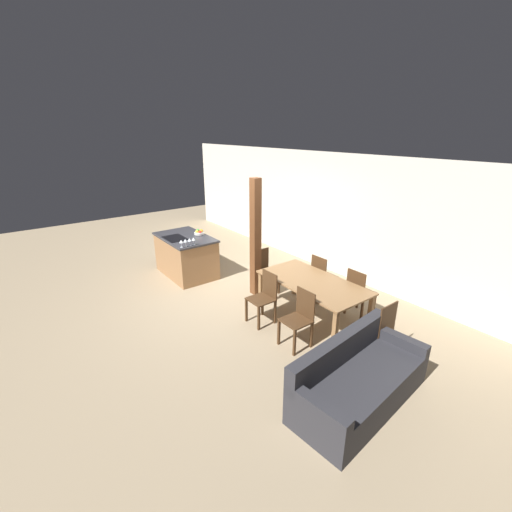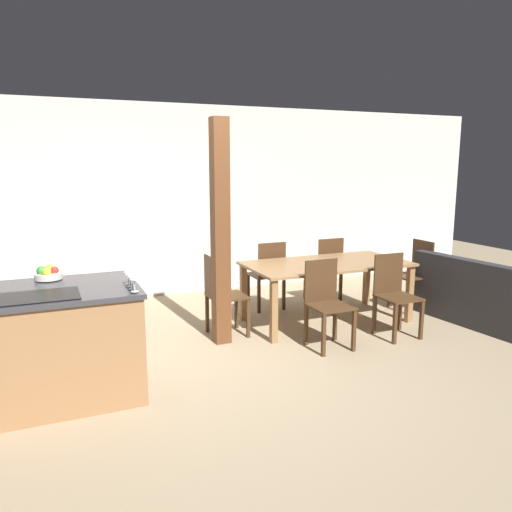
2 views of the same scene
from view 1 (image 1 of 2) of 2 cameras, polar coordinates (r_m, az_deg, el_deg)
The scene contains 17 objects.
ground_plane at distance 7.10m, azimuth -4.23°, elevation -6.18°, with size 16.00×16.00×0.00m, color #9E896B.
wall_back at distance 8.25m, azimuth 10.96°, elevation 7.30°, with size 11.20×0.08×2.70m.
kitchen_island at distance 7.97m, azimuth -11.57°, elevation 0.09°, with size 1.50×0.94×0.92m.
fruit_bowl at distance 7.89m, azimuth -9.45°, elevation 3.90°, with size 0.23×0.23×0.12m.
wine_glass_near at distance 7.05m, azimuth -12.37°, elevation 2.36°, with size 0.08×0.08×0.16m.
wine_glass_middle at distance 7.09m, azimuth -11.70°, elevation 2.51°, with size 0.08×0.08×0.16m.
wine_glass_far at distance 7.12m, azimuth -11.04°, elevation 2.65°, with size 0.08×0.08×0.16m.
wine_glass_end at distance 7.16m, azimuth -10.39°, elevation 2.79°, with size 0.08×0.08×0.16m.
dining_table at distance 5.99m, azimuth 9.42°, elevation -4.91°, with size 1.93×0.99×0.72m.
dining_chair_near_left at distance 5.90m, azimuth 1.35°, elevation -6.77°, with size 0.40×0.40×0.90m.
dining_chair_near_right at distance 5.34m, azimuth 7.22°, elevation -10.12°, with size 0.40×0.40×0.90m.
dining_chair_far_left at distance 6.81m, azimuth 10.97°, elevation -3.29°, with size 0.40×0.40×0.90m.
dining_chair_far_right at distance 6.33m, azimuth 16.76°, elevation -5.74°, with size 0.40×0.40×0.90m.
dining_chair_head_end at distance 6.95m, azimuth 1.43°, elevation -2.40°, with size 0.40×0.40×0.90m.
dining_chair_foot_end at distance 5.36m, azimuth 19.80°, elevation -11.17°, with size 0.40×0.40×0.90m.
couch at distance 4.63m, azimuth 16.65°, elevation -19.42°, with size 0.98×1.97×0.79m.
timber_post at distance 6.65m, azimuth -0.08°, elevation 2.90°, with size 0.17×0.17×2.34m.
Camera 1 is at (5.36, -3.39, 3.18)m, focal length 24.00 mm.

